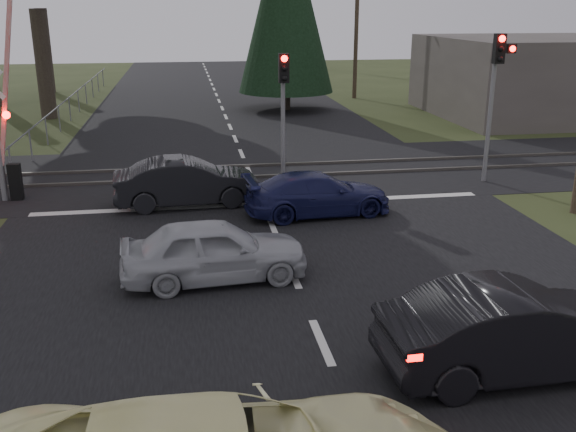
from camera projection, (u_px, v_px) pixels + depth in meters
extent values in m
plane|color=#2E3819|center=(322.00, 342.00, 10.97)|extent=(120.00, 120.00, 0.00)
cube|color=black|center=(256.00, 188.00, 20.35)|extent=(14.00, 100.00, 0.01)
cube|color=black|center=(249.00, 172.00, 22.23)|extent=(120.00, 8.00, 0.01)
cube|color=silver|center=(263.00, 204.00, 18.66)|extent=(13.00, 0.35, 0.00)
cube|color=#59544C|center=(252.00, 177.00, 21.46)|extent=(120.00, 0.12, 0.10)
cube|color=#59544C|center=(247.00, 166.00, 22.96)|extent=(120.00, 0.12, 0.10)
sphere|color=#FF0C07|center=(6.00, 115.00, 18.15)|extent=(0.22, 0.22, 0.22)
cube|color=black|center=(16.00, 182.00, 18.91)|extent=(0.35, 0.25, 1.10)
cube|color=red|center=(7.00, 62.00, 17.87)|extent=(1.16, 0.10, 5.93)
cylinder|color=slate|center=(489.00, 124.00, 20.53)|extent=(0.14, 0.14, 3.80)
cube|color=black|center=(499.00, 49.00, 19.63)|extent=(0.32, 0.24, 0.90)
sphere|color=#FF0C07|center=(502.00, 39.00, 19.41)|extent=(0.20, 0.20, 0.20)
sphere|color=black|center=(501.00, 49.00, 19.51)|extent=(0.18, 0.18, 0.18)
sphere|color=black|center=(500.00, 59.00, 19.60)|extent=(0.18, 0.18, 0.18)
cube|color=black|center=(511.00, 48.00, 19.69)|extent=(0.28, 0.22, 0.28)
sphere|color=#FF0C07|center=(513.00, 49.00, 19.57)|extent=(0.18, 0.18, 0.18)
cylinder|color=slate|center=(283.00, 132.00, 20.76)|extent=(0.14, 0.14, 3.20)
cube|color=black|center=(284.00, 68.00, 19.95)|extent=(0.32, 0.24, 0.90)
sphere|color=#FF0C07|center=(284.00, 59.00, 19.74)|extent=(0.20, 0.20, 0.20)
sphere|color=black|center=(284.00, 69.00, 19.83)|extent=(0.18, 0.18, 0.18)
sphere|color=black|center=(284.00, 78.00, 19.92)|extent=(0.18, 0.18, 0.18)
cylinder|color=#4C3D2D|center=(357.00, 24.00, 39.01)|extent=(0.26, 0.26, 9.00)
cylinder|color=#4C3D2D|center=(290.00, 17.00, 62.48)|extent=(0.26, 0.26, 9.00)
cylinder|color=#473D33|center=(44.00, 65.00, 32.22)|extent=(0.80, 0.80, 5.40)
cylinder|color=#473D33|center=(45.00, 51.00, 42.24)|extent=(0.80, 0.80, 5.40)
cylinder|color=#473D33|center=(286.00, 91.00, 35.59)|extent=(0.50, 0.50, 2.00)
cube|color=#59514C|center=(569.00, 76.00, 33.73)|extent=(14.00, 10.00, 4.00)
imported|color=black|center=(518.00, 331.00, 9.88)|extent=(4.36, 1.65, 1.42)
imported|color=#A7AAAF|center=(214.00, 251.00, 13.29)|extent=(3.95, 1.84, 1.31)
imported|color=#171A46|center=(318.00, 194.00, 17.56)|extent=(4.16, 2.01, 1.17)
imported|color=black|center=(187.00, 182.00, 18.36)|extent=(4.23, 1.74, 1.36)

